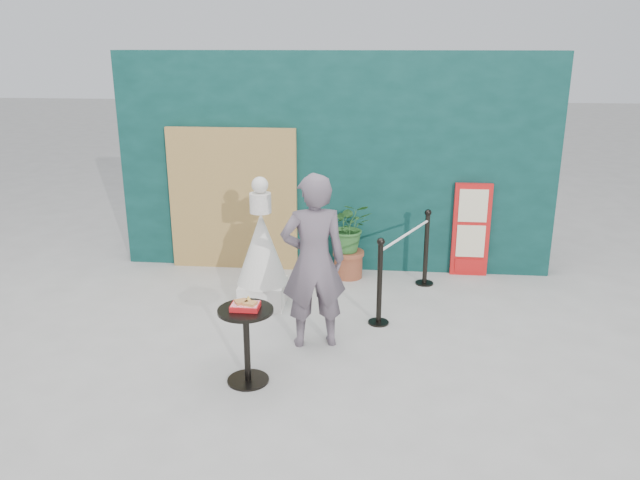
{
  "coord_description": "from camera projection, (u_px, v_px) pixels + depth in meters",
  "views": [
    {
      "loc": [
        0.66,
        -5.37,
        3.09
      ],
      "look_at": [
        0.0,
        1.2,
        1.0
      ],
      "focal_mm": 35.0,
      "sensor_mm": 36.0,
      "label": 1
    }
  ],
  "objects": [
    {
      "name": "menu_board",
      "position": [
        471.0,
        230.0,
        8.51
      ],
      "size": [
        0.5,
        0.07,
        1.3
      ],
      "color": "red",
      "rests_on": "ground"
    },
    {
      "name": "statue",
      "position": [
        262.0,
        254.0,
        7.52
      ],
      "size": [
        0.63,
        0.63,
        1.61
      ],
      "color": "silver",
      "rests_on": "ground"
    },
    {
      "name": "back_wall",
      "position": [
        334.0,
        163.0,
        8.62
      ],
      "size": [
        6.0,
        0.3,
        3.0
      ],
      "primitive_type": "cube",
      "color": "#0A2F2C",
      "rests_on": "ground"
    },
    {
      "name": "woman",
      "position": [
        314.0,
        262.0,
        6.44
      ],
      "size": [
        0.77,
        0.6,
        1.87
      ],
      "primitive_type": "imported",
      "rotation": [
        0.0,
        0.0,
        3.39
      ],
      "color": "#61535F",
      "rests_on": "ground"
    },
    {
      "name": "food_basket",
      "position": [
        246.0,
        305.0,
        5.73
      ],
      "size": [
        0.26,
        0.19,
        0.11
      ],
      "color": "red",
      "rests_on": "cafe_table"
    },
    {
      "name": "stanchion_barrier",
      "position": [
        405.0,
        265.0,
        7.64
      ],
      "size": [
        0.84,
        1.54,
        1.03
      ],
      "color": "black",
      "rests_on": "ground"
    },
    {
      "name": "ground",
      "position": [
        308.0,
        374.0,
        6.09
      ],
      "size": [
        60.0,
        60.0,
        0.0
      ],
      "primitive_type": "plane",
      "color": "#ADAAA5",
      "rests_on": "ground"
    },
    {
      "name": "cafe_table",
      "position": [
        246.0,
        334.0,
        5.82
      ],
      "size": [
        0.52,
        0.52,
        0.75
      ],
      "color": "black",
      "rests_on": "ground"
    },
    {
      "name": "planter",
      "position": [
        349.0,
        234.0,
        8.44
      ],
      "size": [
        0.63,
        0.55,
        1.08
      ],
      "color": "brown",
      "rests_on": "ground"
    },
    {
      "name": "bamboo_fence",
      "position": [
        233.0,
        200.0,
        8.71
      ],
      "size": [
        1.8,
        0.08,
        2.0
      ],
      "primitive_type": "cube",
      "color": "tan",
      "rests_on": "ground"
    }
  ]
}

